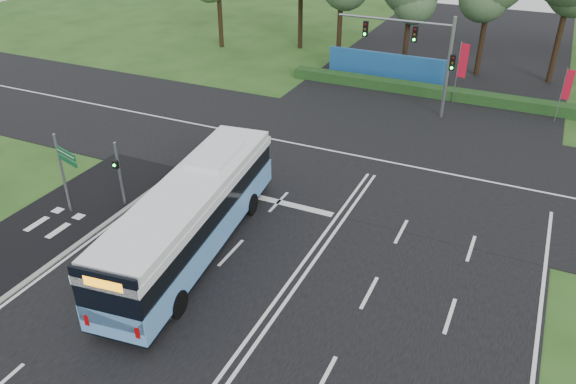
{
  "coord_description": "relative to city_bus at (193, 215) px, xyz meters",
  "views": [
    {
      "loc": [
        7.89,
        -17.78,
        15.21
      ],
      "look_at": [
        -1.35,
        2.0,
        2.68
      ],
      "focal_mm": 35.0,
      "sensor_mm": 36.0,
      "label": 1
    }
  ],
  "objects": [
    {
      "name": "ground",
      "position": [
        4.88,
        0.46,
        -1.9
      ],
      "size": [
        120.0,
        120.0,
        0.0
      ],
      "primitive_type": "plane",
      "color": "#234717",
      "rests_on": "ground"
    },
    {
      "name": "banner_flag_mid",
      "position": [
        7.3,
        24.15,
        1.12
      ],
      "size": [
        0.68,
        0.17,
        4.63
      ],
      "rotation": [
        0.0,
        0.0,
        -0.18
      ],
      "color": "gray",
      "rests_on": "ground"
    },
    {
      "name": "road_cross",
      "position": [
        4.88,
        12.46,
        -1.88
      ],
      "size": [
        120.0,
        14.0,
        0.05
      ],
      "primitive_type": "cube",
      "color": "black",
      "rests_on": "ground"
    },
    {
      "name": "city_bus",
      "position": [
        0.0,
        0.0,
        0.0
      ],
      "size": [
        4.35,
        13.39,
        3.78
      ],
      "rotation": [
        0.0,
        0.0,
        0.12
      ],
      "color": "#5F9BDC",
      "rests_on": "ground"
    },
    {
      "name": "blue_hoarding",
      "position": [
        0.88,
        27.46,
        -0.8
      ],
      "size": [
        10.0,
        0.3,
        2.2
      ],
      "primitive_type": "cube",
      "color": "#1A4F8E",
      "rests_on": "ground"
    },
    {
      "name": "kerb_strip",
      "position": [
        -5.22,
        -2.54,
        -1.84
      ],
      "size": [
        0.25,
        18.0,
        0.12
      ],
      "primitive_type": "cube",
      "color": "gray",
      "rests_on": "ground"
    },
    {
      "name": "bike_path",
      "position": [
        -7.62,
        -2.54,
        -1.87
      ],
      "size": [
        5.0,
        18.0,
        0.06
      ],
      "primitive_type": "cube",
      "color": "black",
      "rests_on": "ground"
    },
    {
      "name": "traffic_light_gantry",
      "position": [
        5.09,
        20.96,
        2.76
      ],
      "size": [
        8.41,
        0.28,
        7.0
      ],
      "color": "gray",
      "rests_on": "ground"
    },
    {
      "name": "pedestrian_signal",
      "position": [
        -5.61,
        1.78,
        0.07
      ],
      "size": [
        0.29,
        0.42,
        3.6
      ],
      "rotation": [
        0.0,
        0.0,
        0.03
      ],
      "color": "gray",
      "rests_on": "ground"
    },
    {
      "name": "hedge",
      "position": [
        4.88,
        24.96,
        -1.5
      ],
      "size": [
        22.0,
        1.2,
        0.8
      ],
      "primitive_type": "cube",
      "color": "#133515",
      "rests_on": "ground"
    },
    {
      "name": "road_main",
      "position": [
        4.88,
        0.46,
        -1.88
      ],
      "size": [
        20.0,
        120.0,
        0.04
      ],
      "primitive_type": "cube",
      "color": "black",
      "rests_on": "ground"
    },
    {
      "name": "street_sign",
      "position": [
        -7.33,
        0.02,
        0.82
      ],
      "size": [
        1.64,
        0.55,
        4.36
      ],
      "rotation": [
        0.0,
        0.0,
        -0.28
      ],
      "color": "gray",
      "rests_on": "ground"
    },
    {
      "name": "banner_flag_right",
      "position": [
        14.42,
        23.45,
        0.64
      ],
      "size": [
        0.56,
        0.18,
        3.85
      ],
      "rotation": [
        0.0,
        0.0,
        -0.25
      ],
      "color": "gray",
      "rests_on": "ground"
    }
  ]
}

